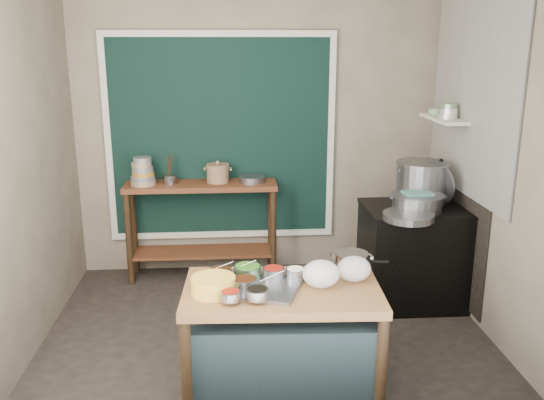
{
  "coord_description": "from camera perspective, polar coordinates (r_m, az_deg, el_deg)",
  "views": [
    {
      "loc": [
        -0.26,
        -4.11,
        2.26
      ],
      "look_at": [
        0.06,
        0.25,
        1.05
      ],
      "focal_mm": 38.0,
      "sensor_mm": 36.0,
      "label": 1
    }
  ],
  "objects": [
    {
      "name": "floor",
      "position": [
        4.7,
        -0.51,
        -13.43
      ],
      "size": [
        3.5,
        3.0,
        0.02
      ],
      "primitive_type": "cube",
      "color": "#2C2722",
      "rests_on": "ground"
    },
    {
      "name": "curtain_panel",
      "position": [
        5.65,
        -5.08,
        6.12
      ],
      "size": [
        2.1,
        0.02,
        1.9
      ],
      "primitive_type": "cube",
      "color": "black",
      "rests_on": "back_wall"
    },
    {
      "name": "prep_table",
      "position": [
        3.86,
        0.98,
        -13.75
      ],
      "size": [
        1.28,
        0.77,
        0.75
      ],
      "primitive_type": "cube",
      "rotation": [
        0.0,
        0.0,
        -0.04
      ],
      "color": "brown",
      "rests_on": "floor"
    },
    {
      "name": "curtain_frame",
      "position": [
        5.64,
        -5.08,
        6.1
      ],
      "size": [
        2.22,
        0.03,
        2.02
      ],
      "primitive_type": null,
      "color": "beige",
      "rests_on": "back_wall"
    },
    {
      "name": "back_counter",
      "position": [
        5.68,
        -6.92,
        -2.98
      ],
      "size": [
        1.45,
        0.4,
        0.95
      ],
      "primitive_type": "cube",
      "color": "#592C19",
      "rests_on": "floor"
    },
    {
      "name": "back_wall",
      "position": [
        5.69,
        -1.54,
        6.75
      ],
      "size": [
        3.5,
        0.02,
        2.8
      ],
      "primitive_type": "cube",
      "color": "gray",
      "rests_on": "floor"
    },
    {
      "name": "stock_pot",
      "position": [
        5.22,
        14.58,
        1.7
      ],
      "size": [
        0.56,
        0.56,
        0.37
      ],
      "primitive_type": null,
      "rotation": [
        0.0,
        0.0,
        0.23
      ],
      "color": "gray",
      "rests_on": "stove_top"
    },
    {
      "name": "wall_shelf",
      "position": [
        5.35,
        16.7,
        7.72
      ],
      "size": [
        0.22,
        0.7,
        0.03
      ],
      "primitive_type": "cube",
      "color": "beige",
      "rests_on": "right_wall"
    },
    {
      "name": "steamer",
      "position": [
        4.98,
        14.18,
        -0.24
      ],
      "size": [
        0.47,
        0.47,
        0.14
      ],
      "primitive_type": null,
      "rotation": [
        0.0,
        0.0,
        -0.04
      ],
      "color": "gray",
      "rests_on": "stove_top"
    },
    {
      "name": "condiment_bowls",
      "position": [
        3.68,
        -2.6,
        -7.84
      ],
      "size": [
        0.64,
        0.5,
        0.07
      ],
      "color": "gray",
      "rests_on": "condiment_tray"
    },
    {
      "name": "shallow_pan",
      "position": [
        4.73,
        13.35,
        -1.61
      ],
      "size": [
        0.53,
        0.53,
        0.05
      ],
      "primitive_type": "cylinder",
      "rotation": [
        0.0,
        0.0,
        -0.39
      ],
      "color": "gray",
      "rests_on": "stove_top"
    },
    {
      "name": "shelf_bowl_green",
      "position": [
        5.54,
        15.95,
        8.44
      ],
      "size": [
        0.18,
        0.18,
        0.05
      ],
      "primitive_type": "cylinder",
      "rotation": [
        0.0,
        0.0,
        0.41
      ],
      "color": "gray",
      "rests_on": "wall_shelf"
    },
    {
      "name": "wide_bowl",
      "position": [
        5.54,
        -2.01,
        2.08
      ],
      "size": [
        0.28,
        0.28,
        0.06
      ],
      "primitive_type": "cylinder",
      "rotation": [
        0.0,
        0.0,
        0.13
      ],
      "color": "gray",
      "rests_on": "back_counter"
    },
    {
      "name": "shelf_bowl_stack",
      "position": [
        5.26,
        17.08,
        8.39
      ],
      "size": [
        0.16,
        0.16,
        0.13
      ],
      "color": "silver",
      "rests_on": "wall_shelf"
    },
    {
      "name": "green_cloth",
      "position": [
        4.96,
        14.24,
        0.67
      ],
      "size": [
        0.25,
        0.2,
        0.02
      ],
      "primitive_type": "cube",
      "rotation": [
        0.0,
        0.0,
        0.12
      ],
      "color": "teal",
      "rests_on": "steamer"
    },
    {
      "name": "pot_lid",
      "position": [
        5.22,
        16.05,
        1.75
      ],
      "size": [
        0.26,
        0.41,
        0.4
      ],
      "primitive_type": "cylinder",
      "rotation": [
        0.0,
        1.36,
        0.41
      ],
      "color": "gray",
      "rests_on": "stove_top"
    },
    {
      "name": "tile_panel",
      "position": [
        5.08,
        19.23,
        9.99
      ],
      "size": [
        0.02,
        1.7,
        1.7
      ],
      "primitive_type": "cube",
      "color": "#B2B2AA",
      "rests_on": "right_wall"
    },
    {
      "name": "utensil_cup",
      "position": [
        5.57,
        -10.06,
        2.05
      ],
      "size": [
        0.16,
        0.16,
        0.08
      ],
      "primitive_type": "cylinder",
      "rotation": [
        0.0,
        0.0,
        0.15
      ],
      "color": "gray",
      "rests_on": "back_counter"
    },
    {
      "name": "stove_top",
      "position": [
        5.12,
        14.3,
        -0.84
      ],
      "size": [
        0.92,
        0.69,
        0.03
      ],
      "primitive_type": "cube",
      "color": "black",
      "rests_on": "stove_block"
    },
    {
      "name": "left_wall",
      "position": [
        4.46,
        -23.81,
        3.01
      ],
      "size": [
        0.02,
        3.0,
        2.8
      ],
      "primitive_type": "cube",
      "color": "gray",
      "rests_on": "floor"
    },
    {
      "name": "saucepan",
      "position": [
        3.96,
        7.87,
        -6.09
      ],
      "size": [
        0.28,
        0.28,
        0.13
      ],
      "primitive_type": null,
      "rotation": [
        0.0,
        0.0,
        -0.21
      ],
      "color": "gray",
      "rests_on": "prep_table"
    },
    {
      "name": "bowl_stack",
      "position": [
        5.55,
        -12.69,
        2.64
      ],
      "size": [
        0.24,
        0.24,
        0.27
      ],
      "color": "tan",
      "rests_on": "back_counter"
    },
    {
      "name": "plastic_bag_a",
      "position": [
        3.68,
        4.89,
        -7.3
      ],
      "size": [
        0.25,
        0.22,
        0.18
      ],
      "primitive_type": "ellipsoid",
      "rotation": [
        0.0,
        0.0,
        -0.08
      ],
      "color": "white",
      "rests_on": "prep_table"
    },
    {
      "name": "soot_patch",
      "position": [
        5.39,
        17.8,
        -2.13
      ],
      "size": [
        0.01,
        1.3,
        1.3
      ],
      "primitive_type": "cube",
      "color": "black",
      "rests_on": "right_wall"
    },
    {
      "name": "right_wall",
      "position": [
        4.66,
        21.64,
        3.73
      ],
      "size": [
        0.02,
        3.0,
        2.8
      ],
      "primitive_type": "cube",
      "color": "gray",
      "rests_on": "floor"
    },
    {
      "name": "stove_block",
      "position": [
        5.26,
        13.99,
        -5.45
      ],
      "size": [
        0.9,
        0.68,
        0.85
      ],
      "primitive_type": "cube",
      "color": "black",
      "rests_on": "floor"
    },
    {
      "name": "ceramic_crock",
      "position": [
        5.56,
        -5.39,
        2.56
      ],
      "size": [
        0.26,
        0.26,
        0.15
      ],
      "primitive_type": null,
      "rotation": [
        0.0,
        0.0,
        -0.16
      ],
      "color": "#856648",
      "rests_on": "back_counter"
    },
    {
      "name": "plastic_bag_b",
      "position": [
        3.8,
        8.14,
        -6.77
      ],
      "size": [
        0.27,
        0.25,
        0.17
      ],
      "primitive_type": "ellipsoid",
      "rotation": [
        0.0,
        0.0,
        0.31
      ],
      "color": "white",
      "rests_on": "prep_table"
    },
    {
      "name": "yellow_basin",
      "position": [
        3.61,
        -5.83,
        -8.39
      ],
      "size": [
        0.37,
        0.37,
        0.11
      ],
      "primitive_type": "cylinder",
      "rotation": [
        0.0,
        0.0,
        0.42
      ],
      "color": "yellow",
      "rests_on": "prep_table"
    },
    {
      "name": "condiment_tray",
      "position": [
        3.67,
        -1.68,
        -8.63
      ],
      "size": [
        0.63,
        0.54,
        0.02
      ],
      "primitive_type": "cube",
      "rotation": [
        0.0,
        0.0,
        -0.34
      ],
      "color": "gray",
      "rests_on": "prep_table"
    }
  ]
}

